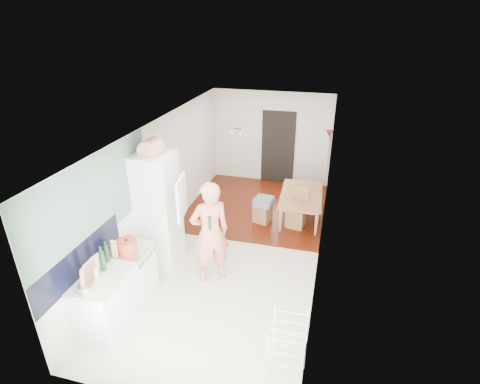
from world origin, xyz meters
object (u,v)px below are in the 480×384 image
at_px(person, 210,224).
at_px(dining_chair, 297,208).
at_px(dining_table, 302,208).
at_px(drying_rack, 288,347).
at_px(stool, 263,213).

bearing_deg(person, dining_chair, -155.31).
distance_m(dining_table, drying_rack, 4.25).
distance_m(dining_table, stool, 0.93).
height_order(person, dining_chair, person).
bearing_deg(person, drying_rack, 98.47).
distance_m(person, dining_table, 3.06).
xyz_separation_m(person, stool, (0.47, 2.20, -0.88)).
height_order(dining_table, stool, dining_table).
xyz_separation_m(stool, drying_rack, (1.11, -3.81, 0.22)).
xyz_separation_m(person, dining_chair, (1.23, 2.19, -0.65)).
bearing_deg(dining_table, stool, 114.59).
bearing_deg(dining_table, dining_chair, 167.71).
height_order(person, drying_rack, person).
relative_size(person, dining_table, 1.57).
xyz_separation_m(dining_chair, drying_rack, (0.35, -3.79, -0.01)).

